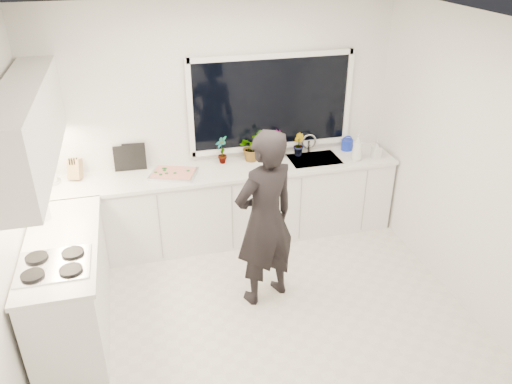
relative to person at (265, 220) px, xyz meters
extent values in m
cube|color=beige|center=(-0.14, -0.31, -0.91)|extent=(4.00, 3.50, 0.02)
cube|color=white|center=(-0.14, 1.45, 0.45)|extent=(4.00, 0.02, 2.70)
cube|color=white|center=(1.87, -0.31, 0.45)|extent=(0.02, 3.50, 2.70)
cube|color=white|center=(-0.14, -0.31, 1.81)|extent=(4.00, 3.50, 0.02)
cube|color=black|center=(0.46, 1.42, 0.65)|extent=(1.80, 0.02, 1.00)
cube|color=white|center=(-0.14, 1.14, -0.46)|extent=(3.92, 0.58, 0.88)
cube|color=white|center=(-1.81, 0.04, -0.46)|extent=(0.58, 1.60, 0.88)
cube|color=silver|center=(-0.14, 1.13, 0.00)|extent=(3.94, 0.62, 0.04)
cube|color=silver|center=(-1.81, 0.04, 0.00)|extent=(0.62, 1.60, 0.04)
cube|color=white|center=(-1.93, 0.39, 0.95)|extent=(0.34, 2.10, 0.70)
cube|color=silver|center=(0.91, 1.14, -0.03)|extent=(0.58, 0.42, 0.14)
cylinder|color=silver|center=(0.91, 1.34, 0.13)|extent=(0.03, 0.03, 0.22)
cube|color=black|center=(-1.83, -0.31, 0.04)|extent=(0.56, 0.48, 0.03)
imported|color=black|center=(0.00, 0.00, 0.00)|extent=(0.76, 0.63, 1.79)
cube|color=silver|center=(-0.73, 1.11, 0.04)|extent=(0.58, 0.51, 0.03)
cube|color=#AD2B17|center=(-0.73, 1.11, 0.06)|extent=(0.52, 0.45, 0.01)
cylinder|color=#1227AA|center=(1.38, 1.30, 0.09)|extent=(0.14, 0.14, 0.13)
cylinder|color=white|center=(-1.99, 1.24, 0.15)|extent=(0.14, 0.14, 0.26)
cube|color=#9F654A|center=(-1.75, 1.28, 0.13)|extent=(0.16, 0.14, 0.22)
cylinder|color=#A9A9AD|center=(-1.99, 0.49, 0.10)|extent=(0.17, 0.17, 0.16)
cube|color=black|center=(-1.24, 1.38, 0.16)|extent=(0.22, 0.03, 0.28)
cube|color=black|center=(-1.12, 1.38, 0.17)|extent=(0.25, 0.04, 0.30)
imported|color=#26662D|center=(-0.15, 1.30, 0.19)|extent=(0.14, 0.19, 0.32)
imported|color=#26662D|center=(0.18, 1.30, 0.19)|extent=(0.34, 0.36, 0.33)
imported|color=#26662D|center=(0.52, 1.30, 0.19)|extent=(0.26, 0.26, 0.33)
imported|color=#26662D|center=(0.76, 1.30, 0.16)|extent=(0.13, 0.15, 0.26)
imported|color=#D8BF66|center=(1.37, 0.99, 0.18)|extent=(0.17, 0.17, 0.32)
imported|color=#D8BF66|center=(1.62, 0.99, 0.13)|extent=(0.10, 0.10, 0.21)
camera|label=1|loc=(-1.07, -3.84, 2.41)|focal=35.00mm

